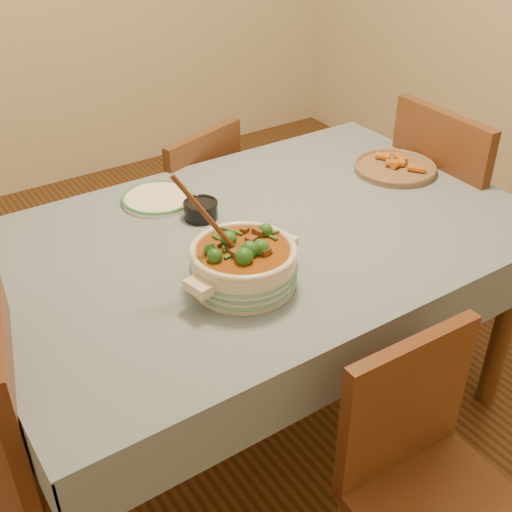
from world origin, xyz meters
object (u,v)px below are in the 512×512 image
Objects in this scene: white_plate at (158,198)px; condiment_bowl at (201,209)px; chair_near at (425,476)px; chair_right at (451,208)px; stew_casserole at (243,262)px; fried_plate at (395,166)px; dining_table at (261,256)px; chair_far at (189,211)px.

white_plate is 2.50× the size of condiment_bowl.
chair_right reaches higher than chair_near.
chair_right is at bearing 11.54° from stew_casserole.
fried_plate is (0.84, 0.29, -0.05)m from stew_casserole.
stew_casserole is at bearing -92.59° from white_plate.
dining_table is 4.62× the size of stew_casserole.
condiment_bowl is (-0.11, 0.17, 0.12)m from dining_table.
chair_far reaches higher than condiment_bowl.
stew_casserole is at bearing -161.12° from fried_plate.
stew_casserole is 0.89m from fried_plate.
chair_far is (-0.53, 0.61, -0.30)m from fried_plate.
white_plate is 0.19m from condiment_bowl.
dining_table is 0.24m from condiment_bowl.
fried_plate is 0.34× the size of chair_right.
fried_plate is 0.37m from chair_right.
fried_plate is 0.39× the size of chair_far.
chair_near is 0.85× the size of chair_right.
chair_near is at bearing 131.92° from chair_right.
white_plate is 0.35× the size of chair_far.
stew_casserole is at bearing -102.86° from condiment_bowl.
condiment_bowl is 0.64m from chair_far.
condiment_bowl is 1.07m from chair_right.
dining_table is at bearing -172.73° from fried_plate.
condiment_bowl is at bearing 77.14° from stew_casserole.
stew_casserole reaches higher than chair_far.
condiment_bowl is 0.12× the size of chair_right.
fried_plate is 0.40× the size of chair_near.
fried_plate is at bearing 80.76° from chair_right.
chair_near is at bearing -93.50° from dining_table.
chair_near is (0.12, -1.13, -0.30)m from white_plate.
chair_right is (0.97, 0.80, 0.08)m from chair_near.
condiment_bowl reaches higher than dining_table.
stew_casserole is 0.39m from condiment_bowl.
fried_plate reaches higher than white_plate.
white_plate is 1.18m from chair_near.
dining_table is at bearing -64.04° from white_plate.
stew_casserole is at bearing 106.31° from chair_near.
chair_right reaches higher than dining_table.
dining_table is at bearing 88.28° from chair_near.
chair_right reaches higher than chair_far.
stew_casserole reaches higher than fried_plate.
fried_plate is at bearing 53.13° from chair_near.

